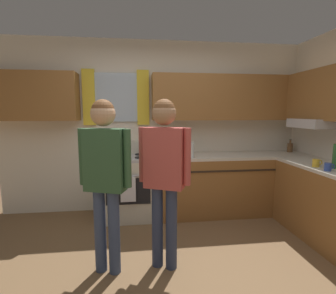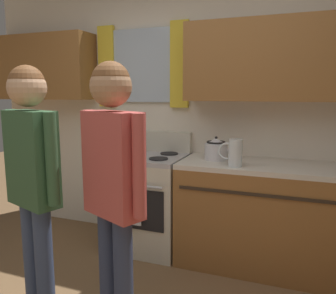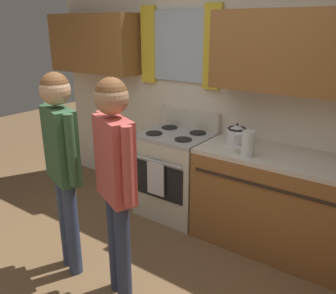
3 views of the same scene
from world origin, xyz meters
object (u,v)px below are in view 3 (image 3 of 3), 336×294
stove_oven (176,172)px  water_pitcher (247,143)px  adult_left (62,153)px  adult_in_plaid (115,168)px  stovetop_kettle (237,135)px

stove_oven → water_pitcher: size_ratio=5.00×
adult_left → adult_in_plaid: (0.55, 0.01, 0.00)m
water_pitcher → stovetop_kettle: bearing=131.7°
stovetop_kettle → adult_in_plaid: (-0.28, -1.32, 0.04)m
water_pitcher → stove_oven: bearing=167.2°
adult_left → adult_in_plaid: size_ratio=1.00×
stovetop_kettle → adult_left: 1.56m
stovetop_kettle → stove_oven: bearing=-177.5°
adult_left → stovetop_kettle: bearing=58.1°
stove_oven → adult_left: bearing=-97.4°
stovetop_kettle → water_pitcher: water_pitcher is taller
water_pitcher → adult_in_plaid: bearing=-113.5°
stovetop_kettle → water_pitcher: bearing=-48.3°
stove_oven → adult_in_plaid: adult_in_plaid is taller
water_pitcher → adult_left: size_ratio=0.13×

